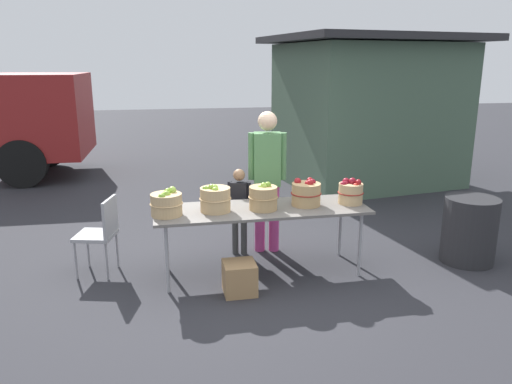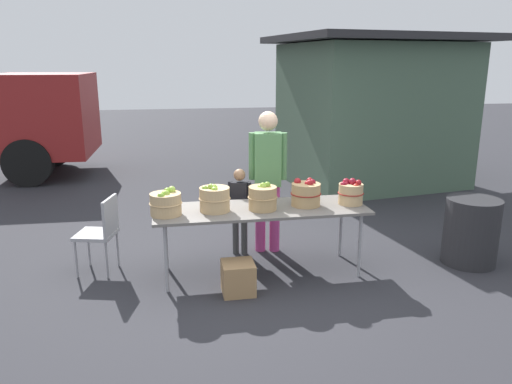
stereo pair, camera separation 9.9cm
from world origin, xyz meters
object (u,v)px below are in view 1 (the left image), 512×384
Objects in this scene: apple_basket_green_2 at (263,197)px; child_customer at (239,205)px; folding_chair at (101,230)px; market_table at (261,211)px; apple_basket_green_0 at (167,203)px; produce_crate at (240,278)px; trash_barrel at (469,230)px; apple_basket_green_1 at (215,199)px; apple_basket_red_0 at (306,193)px; apple_basket_red_1 at (350,192)px; vendor_adult at (267,171)px.

apple_basket_green_2 is 0.30× the size of child_customer.
apple_basket_green_2 reaches higher than folding_chair.
market_table is 1.02m from apple_basket_green_0.
produce_crate is at bearing 101.85° from child_customer.
child_customer is at bearing 103.48° from apple_basket_green_2.
child_customer is 1.15m from produce_crate.
market_table is 2.46m from trash_barrel.
apple_basket_green_1 is at bearing 88.55° from folding_chair.
produce_crate is (-0.82, -0.46, -0.72)m from apple_basket_red_0.
apple_basket_red_0 is 1.19m from produce_crate.
child_customer reaches higher than apple_basket_green_2.
apple_basket_green_1 is at bearing 4.77° from apple_basket_green_0.
child_customer is (-0.15, 0.64, -0.26)m from apple_basket_green_2.
apple_basket_green_0 is 1.06× the size of apple_basket_green_2.
apple_basket_green_2 is 0.98× the size of produce_crate.
apple_basket_green_1 is (-0.50, -0.03, 0.18)m from market_table.
apple_basket_green_1 is at bearing 176.45° from apple_basket_green_2.
market_table is 0.78m from produce_crate.
child_customer reaches higher than apple_basket_red_0.
market_table is at bearing 54.68° from produce_crate.
apple_basket_red_1 is at bearing -1.15° from market_table.
child_customer reaches higher than folding_chair.
apple_basket_red_0 reaches higher than apple_basket_red_1.
market_table is 0.18m from apple_basket_green_2.
vendor_adult reaches higher than apple_basket_green_1.
apple_basket_green_2 is (1.02, 0.01, 0.01)m from apple_basket_green_0.
apple_basket_green_1 reaches higher than apple_basket_green_0.
apple_basket_green_2 is at bearing -177.89° from apple_basket_red_1.
apple_basket_green_1 reaches higher than market_table.
apple_basket_red_1 is (1.00, 0.04, -0.01)m from apple_basket_green_2.
trash_barrel is 2.38× the size of produce_crate.
apple_basket_green_0 is at bearing 75.72° from folding_chair.
vendor_adult reaches higher than apple_basket_green_0.
apple_basket_red_1 is (0.50, -0.03, -0.00)m from apple_basket_red_0.
apple_basket_green_2 is 0.19× the size of vendor_adult.
apple_basket_green_1 is (0.51, 0.04, 0.01)m from apple_basket_green_0.
trash_barrel is (1.43, -0.14, -0.49)m from apple_basket_red_1.
market_table is at bearing 93.89° from folding_chair.
vendor_adult is at bearing 43.08° from apple_basket_green_1.
trash_barrel is (2.94, -0.14, -0.50)m from apple_basket_green_1.
apple_basket_green_1 reaches higher than apple_basket_red_0.
apple_basket_red_1 is (1.01, -0.02, 0.17)m from market_table.
child_customer is at bearing 152.26° from apple_basket_red_1.
produce_crate is (-2.76, -0.29, -0.22)m from trash_barrel.
apple_basket_red_0 is 2.27m from folding_chair.
folding_chair is at bearing 19.65° from vendor_adult.
apple_basket_green_1 is 1.04× the size of produce_crate.
apple_basket_green_0 is 1.51m from apple_basket_red_0.
apple_basket_green_2 is 1.80m from folding_chair.
apple_basket_green_0 is 0.32× the size of child_customer.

